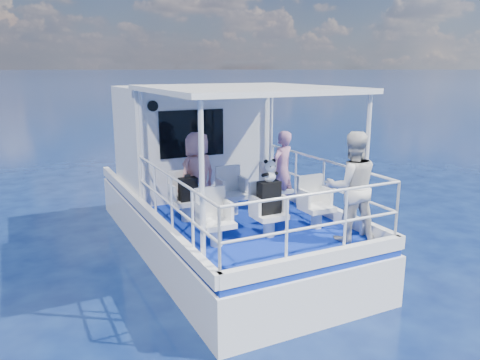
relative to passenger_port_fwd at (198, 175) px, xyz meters
name	(u,v)px	position (x,y,z in m)	size (l,w,h in m)	color
ground	(238,264)	(0.62, -0.33, -1.65)	(2000.00, 2000.00, 0.00)	#08153F
hull	(216,246)	(0.62, 0.67, -1.65)	(3.00, 7.00, 1.60)	white
deck	(216,205)	(0.62, 0.67, -0.80)	(2.90, 6.90, 0.10)	navy
cabin	(191,138)	(0.62, 1.97, 0.35)	(2.85, 2.00, 2.20)	white
canopy	(243,89)	(0.62, -0.53, 1.49)	(3.00, 3.20, 0.08)	white
canopy_posts	(245,158)	(0.62, -0.58, 0.35)	(2.77, 2.97, 2.20)	white
railings	(253,197)	(0.62, -0.91, -0.25)	(2.84, 3.59, 1.00)	white
seat_port_fwd	(186,210)	(-0.28, -0.13, -0.56)	(0.48, 0.46, 0.38)	silver
seat_center_fwd	(233,204)	(0.62, -0.13, -0.56)	(0.48, 0.46, 0.38)	silver
seat_stbd_fwd	(276,198)	(1.52, -0.13, -0.56)	(0.48, 0.46, 0.38)	silver
seat_port_aft	(216,233)	(-0.28, -1.43, -0.56)	(0.48, 0.46, 0.38)	silver
seat_center_aft	(269,225)	(0.62, -1.43, -0.56)	(0.48, 0.46, 0.38)	silver
seat_stbd_aft	(316,217)	(1.52, -1.43, -0.56)	(0.48, 0.46, 0.38)	silver
passenger_port_fwd	(198,175)	(0.00, 0.00, 0.00)	(0.56, 0.40, 1.51)	tan
passenger_stbd_fwd	(282,170)	(1.59, -0.21, -0.03)	(0.53, 0.35, 1.46)	#CC84A7
passenger_stbd_aft	(351,187)	(1.66, -2.10, 0.08)	(0.81, 0.63, 1.67)	silver
backpack_port	(188,189)	(-0.26, -0.21, -0.18)	(0.30, 0.17, 0.40)	black
backpack_center	(269,197)	(0.61, -1.44, -0.12)	(0.34, 0.19, 0.51)	black
compact_camera	(187,176)	(-0.27, -0.21, 0.05)	(0.10, 0.06, 0.06)	black
panda	(270,171)	(0.61, -1.45, 0.30)	(0.22, 0.19, 0.35)	white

